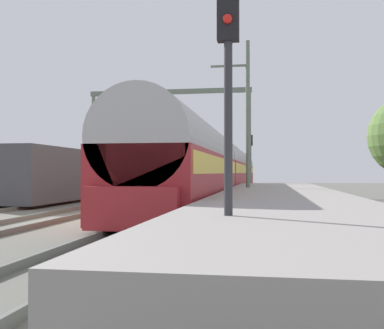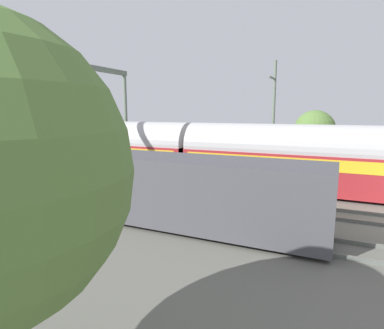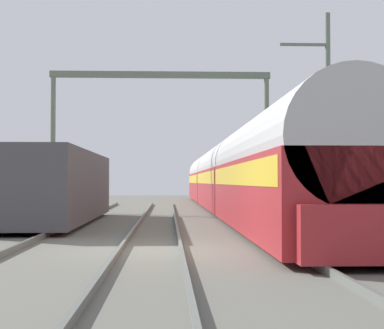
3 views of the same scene
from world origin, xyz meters
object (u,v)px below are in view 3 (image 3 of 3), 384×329
Objects in this scene: person_crossing at (254,193)px; passenger_train at (229,177)px; railway_signal_far at (253,160)px; catenary_gantry at (161,111)px; freight_car at (59,187)px.

passenger_train is at bearing 177.91° from person_crossing.
railway_signal_far is (0.69, 5.35, 2.03)m from person_crossing.
passenger_train is 3.98× the size of catenary_gantry.
railway_signal_far reaches higher than passenger_train.
catenary_gantry is at bearing -140.46° from railway_signal_far.
passenger_train is 28.44× the size of person_crossing.
catenary_gantry is (-5.90, -4.87, 2.56)m from railway_signal_far.
passenger_train reaches higher than freight_car.
freight_car is at bearing -124.67° from railway_signal_far.
person_crossing is 5.77m from railway_signal_far.
person_crossing is at bearing 44.19° from freight_car.
passenger_train is 10.37× the size of railway_signal_far.
freight_car is at bearing -112.92° from catenary_gantry.
freight_car is (-7.96, -10.84, -0.50)m from passenger_train.
passenger_train is 2.46m from person_crossing.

